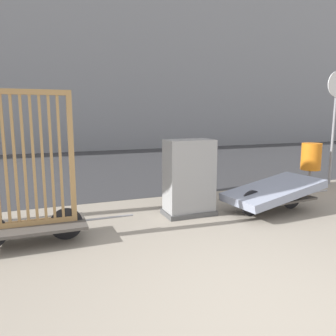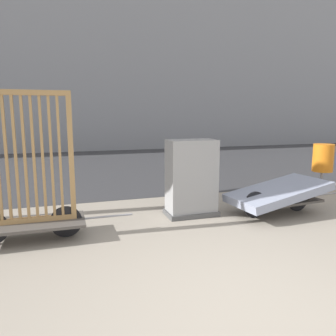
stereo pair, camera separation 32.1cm
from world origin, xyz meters
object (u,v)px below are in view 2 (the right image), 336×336
bike_cart_with_mattress (278,194)px  utility_cabinet (191,180)px  bike_cart_with_bedframe (28,191)px  trash_bin (323,158)px

bike_cart_with_mattress → utility_cabinet: size_ratio=1.76×
bike_cart_with_bedframe → trash_bin: bike_cart_with_bedframe is taller
utility_cabinet → bike_cart_with_mattress: bearing=-16.1°
bike_cart_with_bedframe → trash_bin: (6.26, 1.41, 0.02)m
bike_cart_with_bedframe → utility_cabinet: 2.59m
bike_cart_with_mattress → bike_cart_with_bedframe: bearing=174.4°
bike_cart_with_mattress → trash_bin: (2.24, 1.41, 0.36)m
bike_cart_with_mattress → trash_bin: trash_bin is taller
bike_cart_with_mattress → utility_cabinet: 1.53m
bike_cart_with_bedframe → utility_cabinet: size_ratio=1.66×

